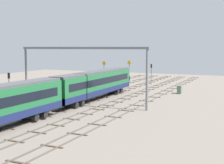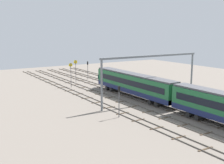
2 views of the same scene
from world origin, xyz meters
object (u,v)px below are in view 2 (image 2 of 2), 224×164
at_px(overhead_gantry, 152,66).
at_px(signal_light_trackside_approach, 119,97).
at_px(signal_light_trackside_departure, 88,68).
at_px(speed_sign_near_foreground, 76,68).
at_px(speed_sign_mid_trackside, 71,72).
at_px(relay_cabinet, 139,79).
at_px(train, 174,96).

xyz_separation_m(overhead_gantry, signal_light_trackside_approach, (-4.66, 10.34, -3.72)).
distance_m(overhead_gantry, signal_light_trackside_departure, 30.27).
distance_m(speed_sign_near_foreground, speed_sign_mid_trackside, 6.93).
bearing_deg(relay_cabinet, signal_light_trackside_approach, 136.93).
bearing_deg(speed_sign_mid_trackside, signal_light_trackside_approach, 172.23).
relative_size(overhead_gantry, signal_light_trackside_departure, 4.40).
height_order(overhead_gantry, signal_light_trackside_approach, overhead_gantry).
bearing_deg(signal_light_trackside_approach, overhead_gantry, -65.75).
bearing_deg(speed_sign_mid_trackside, speed_sign_near_foreground, -34.47).
relative_size(train, overhead_gantry, 2.27).
distance_m(speed_sign_mid_trackside, relay_cabinet, 18.63).
height_order(overhead_gantry, speed_sign_near_foreground, overhead_gantry).
relative_size(speed_sign_mid_trackside, relay_cabinet, 3.62).
bearing_deg(relay_cabinet, overhead_gantry, 148.51).
distance_m(speed_sign_mid_trackside, signal_light_trackside_departure, 11.84).
height_order(speed_sign_mid_trackside, signal_light_trackside_departure, speed_sign_mid_trackside).
height_order(signal_light_trackside_departure, relay_cabinet, signal_light_trackside_departure).
relative_size(speed_sign_near_foreground, speed_sign_mid_trackside, 1.00).
bearing_deg(overhead_gantry, signal_light_trackside_approach, 114.25).
distance_m(overhead_gantry, speed_sign_near_foreground, 27.96).
relative_size(speed_sign_near_foreground, signal_light_trackside_departure, 1.16).
distance_m(train, relay_cabinet, 27.59).
bearing_deg(speed_sign_near_foreground, signal_light_trackside_departure, -63.76).
relative_size(signal_light_trackside_approach, relay_cabinet, 3.11).
distance_m(signal_light_trackside_approach, relay_cabinet, 31.90).
bearing_deg(signal_light_trackside_departure, speed_sign_near_foreground, 116.24).
distance_m(signal_light_trackside_departure, relay_cabinet, 14.99).
bearing_deg(speed_sign_near_foreground, signal_light_trackside_approach, 166.84).
bearing_deg(speed_sign_mid_trackside, relay_cabinet, -100.47).
xyz_separation_m(overhead_gantry, speed_sign_near_foreground, (27.63, 2.79, -3.19)).
distance_m(signal_light_trackside_approach, signal_light_trackside_departure, 36.75).
distance_m(overhead_gantry, relay_cabinet, 22.65).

